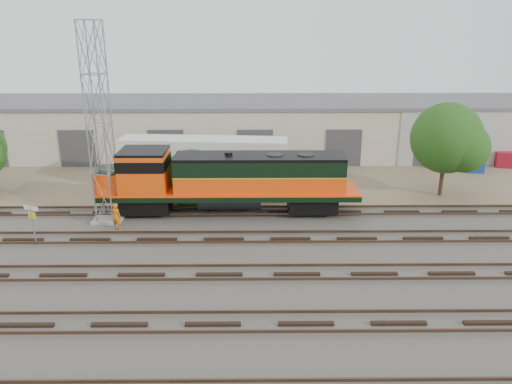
{
  "coord_description": "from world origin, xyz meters",
  "views": [
    {
      "loc": [
        1.69,
        -25.98,
        12.23
      ],
      "look_at": [
        1.96,
        4.0,
        2.2
      ],
      "focal_mm": 35.0,
      "sensor_mm": 36.0,
      "label": 1
    }
  ],
  "objects_px": {
    "locomotive": "(224,180)",
    "worker": "(116,216)",
    "signal_tower": "(100,129)",
    "semi_trailer": "(208,157)"
  },
  "relations": [
    {
      "from": "worker",
      "to": "signal_tower",
      "type": "bearing_deg",
      "value": -38.06
    },
    {
      "from": "signal_tower",
      "to": "semi_trailer",
      "type": "distance_m",
      "value": 9.9
    },
    {
      "from": "locomotive",
      "to": "signal_tower",
      "type": "bearing_deg",
      "value": -170.82
    },
    {
      "from": "signal_tower",
      "to": "worker",
      "type": "height_order",
      "value": "signal_tower"
    },
    {
      "from": "worker",
      "to": "semi_trailer",
      "type": "bearing_deg",
      "value": -101.65
    },
    {
      "from": "worker",
      "to": "semi_trailer",
      "type": "xyz_separation_m",
      "value": [
        5.1,
        8.45,
        1.65
      ]
    },
    {
      "from": "locomotive",
      "to": "semi_trailer",
      "type": "height_order",
      "value": "locomotive"
    },
    {
      "from": "locomotive",
      "to": "worker",
      "type": "height_order",
      "value": "locomotive"
    },
    {
      "from": "worker",
      "to": "semi_trailer",
      "type": "relative_size",
      "value": 0.13
    },
    {
      "from": "worker",
      "to": "semi_trailer",
      "type": "distance_m",
      "value": 10.01
    }
  ]
}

